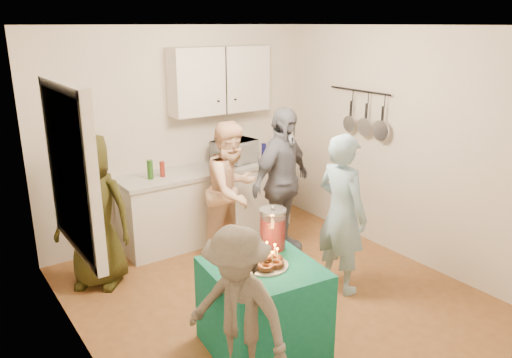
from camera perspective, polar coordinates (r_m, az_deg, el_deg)
floor at (r=5.12m, az=2.30°, el=-13.36°), size 4.00×4.00×0.00m
ceiling at (r=4.40m, az=2.72°, el=17.14°), size 4.00×4.00×0.00m
back_wall at (r=6.25m, az=-8.69°, el=5.03°), size 3.60×3.60×0.00m
left_wall at (r=3.84m, az=-19.50°, el=-3.74°), size 4.00×4.00×0.00m
right_wall at (r=5.83m, az=16.76°, el=3.58°), size 4.00×4.00×0.00m
window_night at (r=4.05m, az=-20.62°, el=0.95°), size 0.04×1.00×1.20m
counter at (r=6.33m, az=-5.50°, el=-2.91°), size 2.20×0.58×0.86m
countertop at (r=6.19m, az=-5.62°, el=1.05°), size 2.24×0.62×0.05m
upper_cabinet at (r=6.25m, az=-4.16°, el=11.22°), size 1.30×0.30×0.80m
pot_rack at (r=6.16m, az=11.45°, el=7.55°), size 0.12×1.00×0.60m
microwave at (r=6.34m, az=-2.48°, el=3.13°), size 0.58×0.44×0.29m
party_table at (r=4.23m, az=0.79°, el=-14.51°), size 0.93×0.93×0.76m
donut_cake at (r=4.01m, az=1.01°, el=-8.75°), size 0.38×0.38×0.18m
punch_jar at (r=4.28m, az=1.92°, el=-5.85°), size 0.22×0.22×0.34m
man_birthday at (r=5.02m, az=9.76°, el=-3.94°), size 0.43×0.62×1.63m
woman_back_left at (r=5.30m, az=-18.14°, el=-3.54°), size 0.93×0.90×1.61m
woman_back_center at (r=5.68m, az=-2.74°, el=-1.33°), size 0.93×0.82×1.60m
woman_back_right at (r=5.73m, az=2.95°, el=-0.43°), size 1.10×0.71×1.73m
child_near_left at (r=3.66m, az=-2.14°, el=-15.05°), size 0.75×0.96×1.31m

